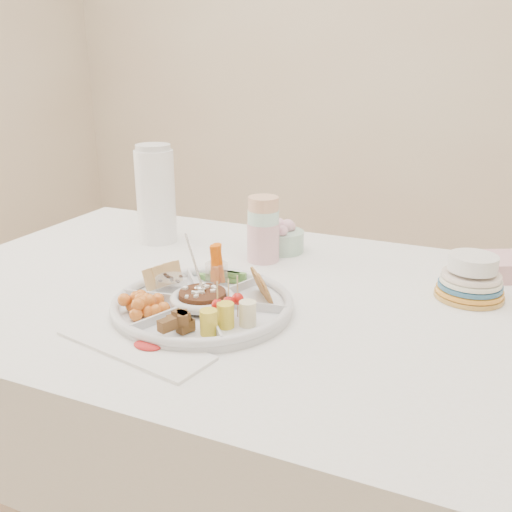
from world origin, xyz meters
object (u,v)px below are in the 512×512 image
at_px(plate_stack, 471,278).
at_px(party_tray, 203,302).
at_px(dining_table, 233,426).
at_px(thermos, 156,193).

bearing_deg(plate_stack, party_tray, -149.03).
xyz_separation_m(dining_table, plate_stack, (0.51, 0.17, 0.43)).
bearing_deg(party_tray, thermos, 133.33).
bearing_deg(plate_stack, thermos, 175.11).
height_order(thermos, plate_stack, thermos).
height_order(party_tray, thermos, thermos).
xyz_separation_m(party_tray, thermos, (-0.36, 0.38, 0.12)).
relative_size(dining_table, plate_stack, 9.99).
bearing_deg(dining_table, thermos, 145.55).
height_order(dining_table, plate_stack, plate_stack).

